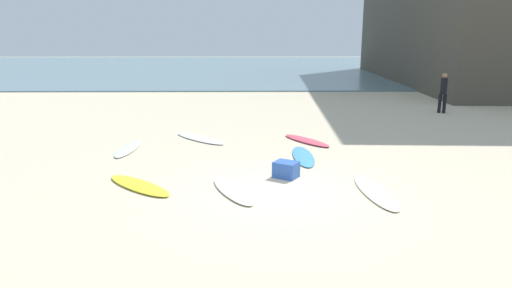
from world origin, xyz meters
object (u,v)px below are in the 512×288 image
(surfboard_0, at_px, (303,156))
(surfboard_5, at_px, (233,191))
(surfboard_3, at_px, (307,140))
(surfboard_4, at_px, (375,192))
(surfboard_1, at_px, (128,148))
(surfboard_2, at_px, (139,185))
(beachgoer_near, at_px, (443,91))
(surfboard_6, at_px, (200,138))
(beach_cooler, at_px, (286,170))

(surfboard_0, bearing_deg, surfboard_5, -124.67)
(surfboard_3, distance_m, surfboard_4, 4.86)
(surfboard_0, distance_m, surfboard_1, 5.24)
(surfboard_0, xyz_separation_m, surfboard_5, (-1.88, -2.81, 0.00))
(surfboard_2, relative_size, beachgoer_near, 1.23)
(surfboard_0, bearing_deg, surfboard_6, 143.57)
(surfboard_3, relative_size, beachgoer_near, 1.18)
(surfboard_2, distance_m, beachgoer_near, 14.60)
(surfboard_5, height_order, beachgoer_near, beachgoer_near)
(surfboard_4, relative_size, beachgoer_near, 1.33)
(beachgoer_near, bearing_deg, surfboard_0, -119.10)
(surfboard_3, bearing_deg, surfboard_5, -149.11)
(surfboard_2, height_order, surfboard_3, surfboard_3)
(surfboard_1, xyz_separation_m, surfboard_5, (3.28, -3.75, -0.00))
(beach_cooler, bearing_deg, surfboard_1, 148.98)
(surfboard_1, height_order, surfboard_5, surfboard_1)
(surfboard_5, height_order, beach_cooler, beach_cooler)
(surfboard_2, height_order, surfboard_4, surfboard_2)
(surfboard_5, bearing_deg, surfboard_4, -25.14)
(surfboard_4, xyz_separation_m, surfboard_6, (-4.39, 5.15, 0.00))
(surfboard_0, relative_size, beach_cooler, 4.00)
(beachgoer_near, bearing_deg, surfboard_5, -116.54)
(surfboard_2, height_order, beachgoer_near, beachgoer_near)
(surfboard_6, height_order, beachgoer_near, beachgoer_near)
(surfboard_0, distance_m, beachgoer_near, 10.02)
(surfboard_2, bearing_deg, surfboard_3, -2.40)
(surfboard_6, bearing_deg, surfboard_2, 35.46)
(surfboard_1, distance_m, surfboard_2, 3.57)
(surfboard_0, xyz_separation_m, surfboard_1, (-5.16, 0.94, 0.00))
(surfboard_3, bearing_deg, surfboard_6, 139.90)
(surfboard_4, relative_size, surfboard_6, 1.00)
(surfboard_0, bearing_deg, surfboard_2, -149.60)
(surfboard_4, xyz_separation_m, beach_cooler, (-1.87, 1.12, 0.16))
(surfboard_2, height_order, surfboard_5, surfboard_2)
(surfboard_1, xyz_separation_m, beachgoer_near, (12.07, 6.25, 0.94))
(surfboard_1, xyz_separation_m, beach_cooler, (4.53, -2.73, 0.16))
(surfboard_0, height_order, surfboard_6, same)
(surfboard_6, xyz_separation_m, beachgoer_near, (10.06, 4.95, 0.94))
(surfboard_0, distance_m, surfboard_2, 4.70)
(surfboard_3, height_order, beachgoer_near, beachgoer_near)
(surfboard_2, height_order, beach_cooler, beach_cooler)
(surfboard_0, bearing_deg, beachgoer_near, 45.19)
(surfboard_2, relative_size, beach_cooler, 3.89)
(beach_cooler, bearing_deg, surfboard_0, 70.76)
(surfboard_5, xyz_separation_m, beach_cooler, (1.25, 1.03, 0.16))
(surfboard_1, xyz_separation_m, surfboard_6, (2.01, 1.30, -0.00))
(surfboard_1, bearing_deg, beach_cooler, -28.71)
(surfboard_1, relative_size, beach_cooler, 3.85)
(surfboard_2, bearing_deg, surfboard_4, -52.20)
(surfboard_2, bearing_deg, surfboard_1, 61.36)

